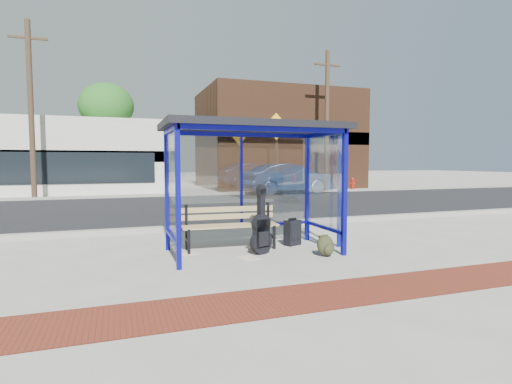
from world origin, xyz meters
name	(u,v)px	position (x,y,z in m)	size (l,w,h in m)	color
ground	(253,252)	(0.00, 0.00, 0.00)	(120.00, 120.00, 0.00)	#B2ADA0
brick_paver_strip	(318,296)	(0.00, -2.60, 0.01)	(60.00, 1.00, 0.01)	maroon
curb_near	(217,226)	(0.00, 2.90, 0.06)	(60.00, 0.25, 0.12)	gray
street_asphalt	(185,207)	(0.00, 8.00, 0.00)	(60.00, 10.00, 0.00)	black
curb_far	(169,195)	(0.00, 13.10, 0.06)	(60.00, 0.25, 0.12)	gray
far_sidewalk	(165,193)	(0.00, 15.00, 0.00)	(60.00, 4.00, 0.01)	#B2ADA0
bus_shelter	(252,143)	(0.00, 0.07, 2.07)	(3.30, 1.80, 2.42)	#0E0E9B
storefront_brown	(277,140)	(8.00, 18.49, 3.20)	(10.00, 7.08, 6.40)	#59331E
tree_mid	(106,106)	(-3.00, 22.00, 5.45)	(3.60, 3.60, 7.03)	#4C3826
tree_right	(313,115)	(12.50, 22.00, 5.45)	(3.60, 3.60, 7.03)	#4C3826
utility_pole_west	(31,108)	(-6.00, 13.40, 4.11)	(1.60, 0.24, 8.00)	#4C3826
utility_pole_east	(327,120)	(9.00, 13.40, 4.11)	(1.60, 0.24, 8.00)	#4C3826
bench	(230,224)	(-0.33, 0.46, 0.50)	(1.89, 0.55, 0.88)	black
guitar_bag	(261,230)	(0.10, -0.17, 0.44)	(0.46, 0.27, 1.21)	black
suitcase	(293,233)	(0.98, 0.36, 0.26)	(0.38, 0.31, 0.56)	black
backpack	(326,246)	(1.15, -0.72, 0.18)	(0.33, 0.30, 0.39)	#292B18
sign_post	(340,185)	(1.81, -0.08, 1.25)	(0.12, 0.27, 2.23)	#0D1698
newspaper_a	(190,254)	(-1.16, 0.26, 0.00)	(0.33, 0.26, 0.01)	white
newspaper_b	(249,258)	(-0.23, -0.41, 0.00)	(0.39, 0.31, 0.01)	white
newspaper_c	(256,247)	(0.20, 0.40, 0.00)	(0.37, 0.29, 0.01)	white
parked_car	(288,179)	(6.31, 12.78, 0.81)	(1.71, 4.90, 1.61)	#1A2B4B
fire_hydrant	(352,184)	(10.79, 13.43, 0.42)	(0.35, 0.23, 0.78)	#B6190D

